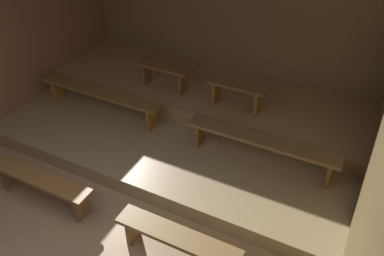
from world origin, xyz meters
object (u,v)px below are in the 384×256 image
Objects in this scene: bench_floor_right at (178,240)px; bench_middle_left at (164,71)px; bench_floor_left at (41,183)px; bench_lower_left at (101,95)px; bench_lower_right at (262,143)px; bench_middle_right at (237,90)px.

bench_middle_left is (-1.51, 2.35, 0.42)m from bench_floor_right.
bench_floor_left is 1.66m from bench_lower_left.
bench_lower_left is at bearing 180.00° from bench_lower_right.
bench_lower_left is (-2.15, 1.61, 0.23)m from bench_floor_right.
bench_middle_right is at bearing 0.00° from bench_middle_left.
bench_lower_right is (0.32, 1.61, 0.23)m from bench_floor_right.
bench_floor_left is 1.00× the size of bench_floor_right.
bench_middle_left is at bearing 48.82° from bench_lower_left.
bench_floor_right is 2.82m from bench_middle_left.
bench_middle_right is (1.82, 0.74, 0.19)m from bench_lower_left.
bench_middle_left is (0.33, 2.35, 0.42)m from bench_floor_left.
bench_lower_left reaches higher than bench_floor_left.
bench_lower_right is 2.33× the size of bench_middle_right.
bench_middle_left is (0.64, 0.74, 0.19)m from bench_lower_left.
bench_lower_left is at bearing 101.05° from bench_floor_left.
bench_lower_right is (2.15, 1.61, 0.23)m from bench_floor_left.
bench_middle_right is (1.51, 2.35, 0.42)m from bench_floor_left.
bench_floor_right is 1.63× the size of bench_middle_right.
bench_floor_left is 2.41m from bench_middle_left.
bench_floor_right is at bearing -101.05° from bench_lower_right.
bench_floor_right is 1.63× the size of bench_middle_left.
bench_lower_right is at bearing 0.00° from bench_lower_left.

